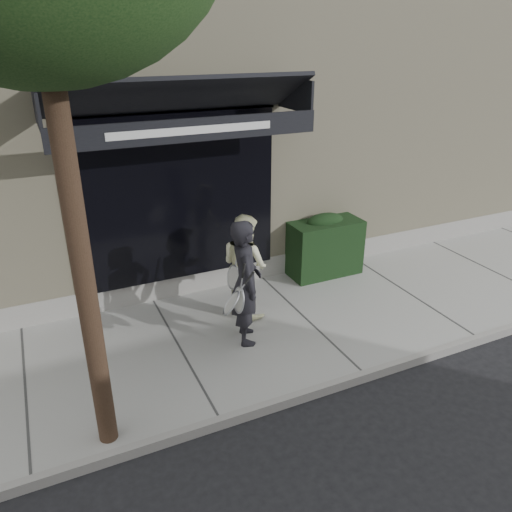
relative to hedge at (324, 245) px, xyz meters
name	(u,v)px	position (x,y,z in m)	size (l,w,h in m)	color
ground	(304,323)	(-1.10, -1.25, -0.66)	(80.00, 80.00, 0.00)	black
sidewalk	(304,320)	(-1.10, -1.25, -0.60)	(20.00, 3.00, 0.12)	#A4A39E
curb	(364,376)	(-1.10, -2.80, -0.59)	(20.00, 0.10, 0.14)	gray
building_facade	(194,105)	(-1.11, 3.71, 2.08)	(14.30, 8.04, 5.64)	beige
hedge	(324,245)	(0.00, 0.00, 0.00)	(1.30, 0.70, 1.14)	black
pedestrian_front	(245,283)	(-2.16, -1.42, 0.36)	(0.78, 0.89, 1.81)	black
pedestrian_back	(245,265)	(-1.86, -0.70, 0.27)	(0.81, 0.93, 1.61)	beige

